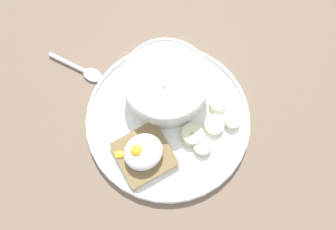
# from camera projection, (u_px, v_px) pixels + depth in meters

# --- Properties ---
(ground_plane) EXTENTS (1.20, 1.20, 0.02)m
(ground_plane) POSITION_uv_depth(u_px,v_px,m) (168.00, 122.00, 0.56)
(ground_plane) COLOR #796351
(ground_plane) RESTS_ON ground
(plate) EXTENTS (0.27, 0.27, 0.02)m
(plate) POSITION_uv_depth(u_px,v_px,m) (168.00, 119.00, 0.54)
(plate) COLOR white
(plate) RESTS_ON ground_plane
(oatmeal_bowl) EXTENTS (0.14, 0.14, 0.06)m
(oatmeal_bowl) POSITION_uv_depth(u_px,v_px,m) (166.00, 84.00, 0.53)
(oatmeal_bowl) COLOR white
(oatmeal_bowl) RESTS_ON plate
(toast_slice) EXTENTS (0.09, 0.09, 0.01)m
(toast_slice) POSITION_uv_depth(u_px,v_px,m) (144.00, 154.00, 0.51)
(toast_slice) COLOR olive
(toast_slice) RESTS_ON plate
(poached_egg) EXTENTS (0.07, 0.06, 0.03)m
(poached_egg) POSITION_uv_depth(u_px,v_px,m) (143.00, 152.00, 0.49)
(poached_egg) COLOR white
(poached_egg) RESTS_ON toast_slice
(banana_slice_front) EXTENTS (0.03, 0.03, 0.01)m
(banana_slice_front) POSITION_uv_depth(u_px,v_px,m) (232.00, 121.00, 0.53)
(banana_slice_front) COLOR beige
(banana_slice_front) RESTS_ON plate
(banana_slice_left) EXTENTS (0.04, 0.04, 0.02)m
(banana_slice_left) POSITION_uv_depth(u_px,v_px,m) (192.00, 135.00, 0.52)
(banana_slice_left) COLOR beige
(banana_slice_left) RESTS_ON plate
(banana_slice_back) EXTENTS (0.04, 0.04, 0.01)m
(banana_slice_back) POSITION_uv_depth(u_px,v_px,m) (214.00, 125.00, 0.53)
(banana_slice_back) COLOR #F9E9C4
(banana_slice_back) RESTS_ON plate
(banana_slice_right) EXTENTS (0.04, 0.04, 0.02)m
(banana_slice_right) POSITION_uv_depth(u_px,v_px,m) (203.00, 146.00, 0.52)
(banana_slice_right) COLOR beige
(banana_slice_right) RESTS_ON plate
(banana_slice_inner) EXTENTS (0.04, 0.04, 0.01)m
(banana_slice_inner) POSITION_uv_depth(u_px,v_px,m) (217.00, 104.00, 0.54)
(banana_slice_inner) COLOR #F8E4BB
(banana_slice_inner) RESTS_ON plate
(spoon) EXTENTS (0.06, 0.10, 0.01)m
(spoon) POSITION_uv_depth(u_px,v_px,m) (82.00, 70.00, 0.57)
(spoon) COLOR silver
(spoon) RESTS_ON ground_plane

